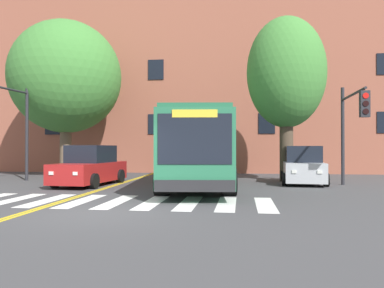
{
  "coord_description": "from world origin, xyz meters",
  "views": [
    {
      "loc": [
        3.67,
        -9.73,
        1.73
      ],
      "look_at": [
        1.75,
        6.39,
        1.91
      ],
      "focal_mm": 35.0,
      "sensor_mm": 36.0,
      "label": 1
    }
  ],
  "objects_px": {
    "car_red_near_lane": "(90,167)",
    "car_silver_far_lane": "(303,166)",
    "city_bus": "(196,148)",
    "street_tree_curbside_large": "(286,73)",
    "street_tree_curbside_small": "(66,77)",
    "traffic_light_far_corner": "(5,114)",
    "traffic_light_near_corner": "(352,118)",
    "car_navy_behind_bus": "(199,160)"
  },
  "relations": [
    {
      "from": "car_silver_far_lane",
      "to": "car_navy_behind_bus",
      "type": "bearing_deg",
      "value": 126.56
    },
    {
      "from": "city_bus",
      "to": "street_tree_curbside_large",
      "type": "xyz_separation_m",
      "value": [
        4.44,
        2.85,
        3.9
      ]
    },
    {
      "from": "car_red_near_lane",
      "to": "car_silver_far_lane",
      "type": "relative_size",
      "value": 1.2
    },
    {
      "from": "street_tree_curbside_large",
      "to": "car_silver_far_lane",
      "type": "bearing_deg",
      "value": -65.28
    },
    {
      "from": "traffic_light_near_corner",
      "to": "traffic_light_far_corner",
      "type": "distance_m",
      "value": 16.27
    },
    {
      "from": "traffic_light_near_corner",
      "to": "car_silver_far_lane",
      "type": "bearing_deg",
      "value": 131.64
    },
    {
      "from": "traffic_light_near_corner",
      "to": "street_tree_curbside_small",
      "type": "distance_m",
      "value": 16.41
    },
    {
      "from": "city_bus",
      "to": "traffic_light_near_corner",
      "type": "relative_size",
      "value": 2.57
    },
    {
      "from": "traffic_light_near_corner",
      "to": "street_tree_curbside_large",
      "type": "relative_size",
      "value": 0.53
    },
    {
      "from": "car_navy_behind_bus",
      "to": "traffic_light_far_corner",
      "type": "relative_size",
      "value": 0.83
    },
    {
      "from": "street_tree_curbside_small",
      "to": "car_red_near_lane",
      "type": "bearing_deg",
      "value": -54.12
    },
    {
      "from": "car_navy_behind_bus",
      "to": "traffic_light_near_corner",
      "type": "height_order",
      "value": "traffic_light_near_corner"
    },
    {
      "from": "street_tree_curbside_large",
      "to": "street_tree_curbside_small",
      "type": "height_order",
      "value": "street_tree_curbside_small"
    },
    {
      "from": "car_navy_behind_bus",
      "to": "traffic_light_far_corner",
      "type": "bearing_deg",
      "value": -133.03
    },
    {
      "from": "traffic_light_far_corner",
      "to": "street_tree_curbside_small",
      "type": "distance_m",
      "value": 5.37
    },
    {
      "from": "city_bus",
      "to": "car_navy_behind_bus",
      "type": "distance_m",
      "value": 9.49
    },
    {
      "from": "car_navy_behind_bus",
      "to": "car_red_near_lane",
      "type": "bearing_deg",
      "value": -113.24
    },
    {
      "from": "traffic_light_near_corner",
      "to": "street_tree_curbside_small",
      "type": "relative_size",
      "value": 0.48
    },
    {
      "from": "traffic_light_near_corner",
      "to": "traffic_light_far_corner",
      "type": "xyz_separation_m",
      "value": [
        -16.25,
        0.51,
        0.43
      ]
    },
    {
      "from": "car_silver_far_lane",
      "to": "street_tree_curbside_small",
      "type": "distance_m",
      "value": 14.89
    },
    {
      "from": "city_bus",
      "to": "car_red_near_lane",
      "type": "distance_m",
      "value": 5.04
    },
    {
      "from": "city_bus",
      "to": "car_silver_far_lane",
      "type": "distance_m",
      "value": 5.35
    },
    {
      "from": "traffic_light_far_corner",
      "to": "car_red_near_lane",
      "type": "bearing_deg",
      "value": -4.66
    },
    {
      "from": "traffic_light_near_corner",
      "to": "street_tree_curbside_large",
      "type": "bearing_deg",
      "value": 125.59
    },
    {
      "from": "car_red_near_lane",
      "to": "street_tree_curbside_small",
      "type": "xyz_separation_m",
      "value": [
        -3.58,
        4.95,
        5.23
      ]
    },
    {
      "from": "street_tree_curbside_large",
      "to": "traffic_light_near_corner",
      "type": "bearing_deg",
      "value": -54.41
    },
    {
      "from": "car_silver_far_lane",
      "to": "car_navy_behind_bus",
      "type": "height_order",
      "value": "car_navy_behind_bus"
    },
    {
      "from": "city_bus",
      "to": "car_navy_behind_bus",
      "type": "relative_size",
      "value": 2.86
    },
    {
      "from": "car_red_near_lane",
      "to": "traffic_light_near_corner",
      "type": "relative_size",
      "value": 1.04
    },
    {
      "from": "traffic_light_near_corner",
      "to": "street_tree_curbside_large",
      "type": "distance_m",
      "value": 4.78
    },
    {
      "from": "car_navy_behind_bus",
      "to": "traffic_light_far_corner",
      "type": "xyz_separation_m",
      "value": [
        -8.69,
        -9.31,
        2.58
      ]
    },
    {
      "from": "city_bus",
      "to": "street_tree_curbside_large",
      "type": "bearing_deg",
      "value": 32.72
    },
    {
      "from": "traffic_light_near_corner",
      "to": "street_tree_curbside_small",
      "type": "xyz_separation_m",
      "value": [
        -15.3,
        5.09,
        3.06
      ]
    },
    {
      "from": "city_bus",
      "to": "car_silver_far_lane",
      "type": "relative_size",
      "value": 2.96
    },
    {
      "from": "car_silver_far_lane",
      "to": "traffic_light_near_corner",
      "type": "distance_m",
      "value": 3.38
    },
    {
      "from": "city_bus",
      "to": "traffic_light_far_corner",
      "type": "height_order",
      "value": "traffic_light_far_corner"
    },
    {
      "from": "car_silver_far_lane",
      "to": "traffic_light_near_corner",
      "type": "height_order",
      "value": "traffic_light_near_corner"
    },
    {
      "from": "car_red_near_lane",
      "to": "traffic_light_far_corner",
      "type": "distance_m",
      "value": 5.24
    },
    {
      "from": "city_bus",
      "to": "traffic_light_near_corner",
      "type": "bearing_deg",
      "value": -3.36
    },
    {
      "from": "car_navy_behind_bus",
      "to": "traffic_light_near_corner",
      "type": "distance_m",
      "value": 12.58
    },
    {
      "from": "car_red_near_lane",
      "to": "car_silver_far_lane",
      "type": "xyz_separation_m",
      "value": [
        10.0,
        1.8,
        0.0
      ]
    },
    {
      "from": "car_red_near_lane",
      "to": "car_silver_far_lane",
      "type": "distance_m",
      "value": 10.16
    }
  ]
}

